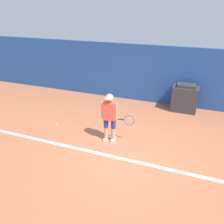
{
  "coord_description": "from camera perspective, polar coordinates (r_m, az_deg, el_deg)",
  "views": [
    {
      "loc": [
        1.37,
        -4.52,
        3.71
      ],
      "look_at": [
        -0.58,
        0.84,
        0.86
      ],
      "focal_mm": 35.0,
      "sensor_mm": 36.0,
      "label": 1
    }
  ],
  "objects": [
    {
      "name": "covered_chair",
      "position": [
        8.67,
        18.41,
        3.46
      ],
      "size": [
        0.93,
        0.6,
        1.06
      ],
      "color": "#333338",
      "rests_on": "ground_plane"
    },
    {
      "name": "tennis_ball",
      "position": [
        7.6,
        -14.31,
        -3.28
      ],
      "size": [
        0.07,
        0.07,
        0.07
      ],
      "color": "#D1E533",
      "rests_on": "ground_plane"
    },
    {
      "name": "tennis_player",
      "position": [
        6.22,
        -0.51,
        -1.07
      ],
      "size": [
        0.95,
        0.31,
        1.5
      ],
      "rotation": [
        0.0,
        0.0,
        0.14
      ],
      "color": "tan",
      "rests_on": "ground_plane"
    },
    {
      "name": "court_baseline",
      "position": [
        5.94,
        2.23,
        -12.02
      ],
      "size": [
        21.6,
        0.1,
        0.01
      ],
      "color": "white",
      "rests_on": "ground_plane"
    },
    {
      "name": "back_wall",
      "position": [
        8.94,
        10.46,
        9.51
      ],
      "size": [
        24.0,
        0.1,
        2.31
      ],
      "color": "#234C99",
      "rests_on": "ground_plane"
    },
    {
      "name": "ground_plane",
      "position": [
        6.0,
        2.48,
        -11.61
      ],
      "size": [
        24.0,
        24.0,
        0.0
      ],
      "primitive_type": "plane",
      "color": "#B76642"
    }
  ]
}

